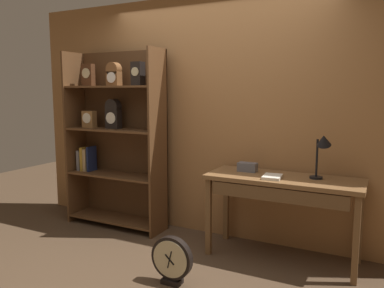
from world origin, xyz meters
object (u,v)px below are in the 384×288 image
object	(u,v)px
open_repair_manual	(272,177)
bookshelf	(115,137)
workbench	(283,188)
desk_lamp	(322,147)
toolbox_small	(247,167)
round_clock_large	(172,260)

from	to	relation	value
open_repair_manual	bookshelf	bearing A→B (deg)	170.08
workbench	open_repair_manual	bearing A→B (deg)	-137.83
desk_lamp	open_repair_manual	bearing A→B (deg)	-163.17
toolbox_small	round_clock_large	xyz separation A→B (m)	(-0.30, -0.98, -0.63)
desk_lamp	toolbox_small	bearing A→B (deg)	175.56
bookshelf	open_repair_manual	size ratio (longest dim) A/B	9.26
toolbox_small	workbench	bearing A→B (deg)	-15.32
round_clock_large	workbench	bearing A→B (deg)	51.90
desk_lamp	toolbox_small	world-z (taller)	desk_lamp
bookshelf	toolbox_small	bearing A→B (deg)	0.67
open_repair_manual	desk_lamp	bearing A→B (deg)	11.64
toolbox_small	open_repair_manual	distance (m)	0.35
desk_lamp	round_clock_large	bearing A→B (deg)	-137.61
round_clock_large	desk_lamp	bearing A→B (deg)	42.39
workbench	open_repair_manual	xyz separation A→B (m)	(-0.08, -0.07, 0.11)
round_clock_large	toolbox_small	bearing A→B (deg)	72.75
toolbox_small	bookshelf	bearing A→B (deg)	-179.33
open_repair_manual	workbench	bearing A→B (deg)	36.98
desk_lamp	round_clock_large	world-z (taller)	desk_lamp
bookshelf	round_clock_large	xyz separation A→B (m)	(1.31, -0.96, -0.84)
workbench	round_clock_large	xyz separation A→B (m)	(-0.68, -0.87, -0.49)
bookshelf	desk_lamp	size ratio (longest dim) A/B	4.71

